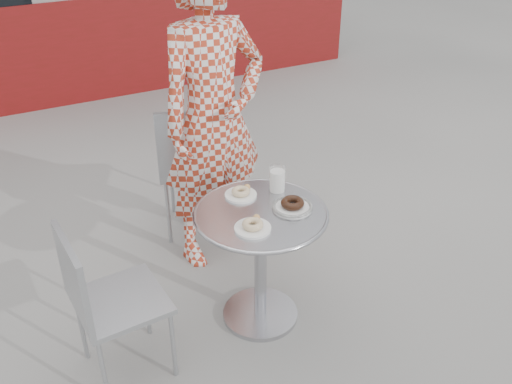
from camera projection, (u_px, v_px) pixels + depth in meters
name	position (u px, v px, depth m)	size (l,w,h in m)	color
ground	(255.00, 321.00, 3.08)	(60.00, 60.00, 0.00)	#979590
bistro_table	(261.00, 239.00, 2.85)	(0.67, 0.67, 0.67)	silver
chair_far	(198.00, 191.00, 3.71)	(0.57, 0.57, 0.91)	#A9ACB1
chair_left	(123.00, 329.00, 2.67)	(0.42, 0.41, 0.82)	#A9ACB1
seated_person	(213.00, 118.00, 3.18)	(0.66, 0.43, 1.80)	#AC301A
plate_far	(241.00, 193.00, 2.89)	(0.16, 0.16, 0.04)	white
plate_near	(253.00, 226.00, 2.64)	(0.17, 0.17, 0.05)	white
plate_checker	(292.00, 206.00, 2.79)	(0.20, 0.20, 0.05)	white
milk_cup	(277.00, 180.00, 2.91)	(0.09, 0.09, 0.14)	white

